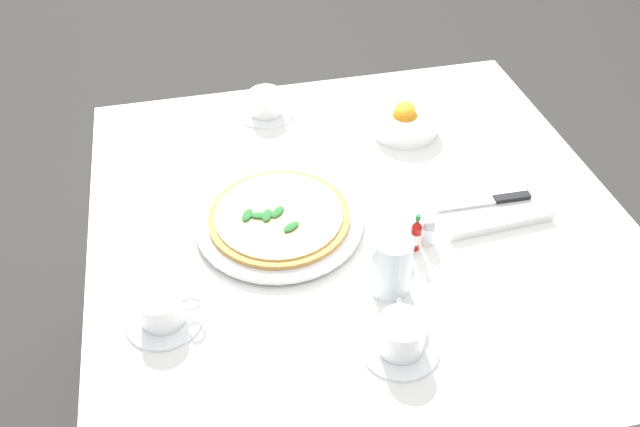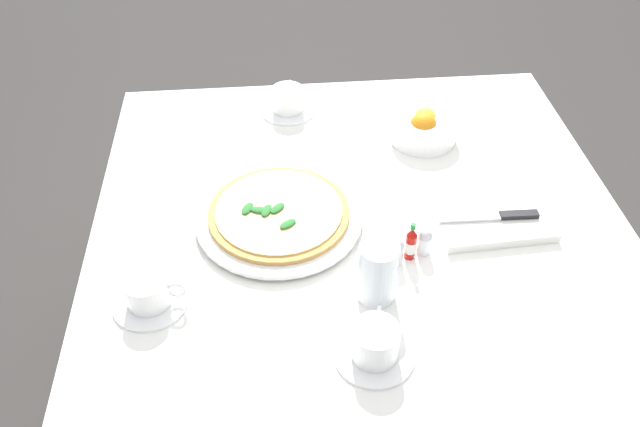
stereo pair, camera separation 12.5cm
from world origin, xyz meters
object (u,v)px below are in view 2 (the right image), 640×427
Objects in this scene: coffee_cup_back_corner at (288,101)px; coffee_cup_near_right at (149,293)px; coffee_cup_left_edge at (375,344)px; napkin_folded at (493,222)px; citrus_bowl at (423,128)px; pepper_shaker at (424,242)px; salt_shaker at (396,252)px; pizza at (279,212)px; water_glass_right_edge at (377,274)px; dinner_knife at (493,216)px; pizza_plate at (279,217)px; hot_sauce_bottle at (411,244)px.

coffee_cup_near_right is (0.27, 0.58, -0.00)m from coffee_cup_back_corner.
coffee_cup_left_edge is 0.73m from coffee_cup_back_corner.
coffee_cup_left_edge reaches higher than napkin_folded.
coffee_cup_left_edge and citrus_bowl have the same top height.
pepper_shaker is at bearing 114.32° from coffee_cup_back_corner.
salt_shaker is (-0.44, -0.06, -0.00)m from coffee_cup_near_right.
salt_shaker is (-0.21, 0.13, 0.00)m from pizza.
citrus_bowl is 0.37m from pepper_shaker.
coffee_cup_back_corner is 0.54m from salt_shaker.
napkin_folded is (-0.41, 0.05, -0.01)m from pizza.
water_glass_right_edge is at bearing 28.18° from napkin_folded.
pizza is 0.24m from salt_shaker.
pizza is 4.89× the size of pepper_shaker.
pizza is at bearing 36.48° from citrus_bowl.
citrus_bowl reaches higher than napkin_folded.
napkin_folded is at bearing -180.00° from dinner_knife.
pizza_plate is 0.24m from salt_shaker.
salt_shaker is (-0.21, 0.13, 0.01)m from pizza_plate.
pizza_plate is at bearing -157.23° from pizza.
salt_shaker reaches higher than dinner_knife.
pizza is 3.31× the size of hot_sauce_bottle.
coffee_cup_back_corner is at bearing -95.65° from pizza_plate.
pizza is at bearing -31.55° from salt_shaker.
coffee_cup_near_right is at bearing 37.61° from citrus_bowl.
hot_sauce_bottle reaches higher than coffee_cup_left_edge.
pizza is at bearing -67.29° from coffee_cup_left_edge.
napkin_folded is 1.16× the size of dinner_knife.
napkin_folded is at bearing -167.91° from coffee_cup_near_right.
salt_shaker is (0.13, 0.38, -0.00)m from citrus_bowl.
napkin_folded is (-0.28, -0.28, -0.02)m from coffee_cup_left_edge.
citrus_bowl is at bearing -109.05° from salt_shaker.
coffee_cup_left_edge is 0.99× the size of coffee_cup_near_right.
coffee_cup_near_right reaches higher than pizza.
napkin_folded is 0.16m from pepper_shaker.
coffee_cup_near_right is 0.47m from hot_sauce_bottle.
hot_sauce_bottle is at bearing 19.65° from pepper_shaker.
water_glass_right_edge reaches higher than pizza.
pizza is 2.07× the size of coffee_cup_near_right.
napkin_folded is at bearing -158.95° from hot_sauce_bottle.
water_glass_right_edge is at bearing -100.16° from coffee_cup_left_edge.
citrus_bowl is 0.40m from salt_shaker.
dinner_knife is at bearing -148.50° from water_glass_right_edge.
citrus_bowl is at bearing -142.39° from coffee_cup_near_right.
citrus_bowl is (-0.30, 0.14, -0.00)m from coffee_cup_back_corner.
coffee_cup_back_corner reaches higher than pepper_shaker.
pepper_shaker is (-0.10, -0.10, -0.03)m from water_glass_right_edge.
coffee_cup_back_corner reaches higher than napkin_folded.
napkin_folded is at bearing -158.69° from pepper_shaker.
coffee_cup_left_edge reaches higher than pepper_shaker.
pizza is 0.42m from citrus_bowl.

